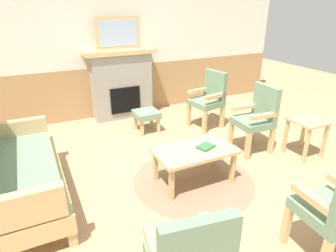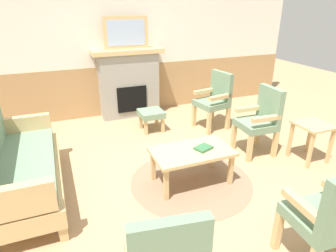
{
  "view_description": "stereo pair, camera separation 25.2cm",
  "coord_description": "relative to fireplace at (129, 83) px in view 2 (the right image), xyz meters",
  "views": [
    {
      "loc": [
        -1.55,
        -2.83,
        2.06
      ],
      "look_at": [
        0.0,
        0.35,
        0.55
      ],
      "focal_mm": 31.04,
      "sensor_mm": 36.0,
      "label": 1
    },
    {
      "loc": [
        -1.32,
        -2.93,
        2.06
      ],
      "look_at": [
        0.0,
        0.35,
        0.55
      ],
      "focal_mm": 31.04,
      "sensor_mm": 36.0,
      "label": 2
    }
  ],
  "objects": [
    {
      "name": "footstool",
      "position": [
        0.14,
        -0.87,
        -0.37
      ],
      "size": [
        0.4,
        0.4,
        0.36
      ],
      "color": "tan",
      "rests_on": "ground_plane"
    },
    {
      "name": "framed_picture",
      "position": [
        0.0,
        0.0,
        0.91
      ],
      "size": [
        0.8,
        0.04,
        0.56
      ],
      "color": "tan",
      "rests_on": "fireplace"
    },
    {
      "name": "armchair_near_fireplace",
      "position": [
        1.34,
        -2.2,
        -0.11
      ],
      "size": [
        0.5,
        0.5,
        0.98
      ],
      "color": "tan",
      "rests_on": "ground_plane"
    },
    {
      "name": "armchair_by_window_left",
      "position": [
        1.22,
        -1.13,
        -0.11
      ],
      "size": [
        0.56,
        0.56,
        0.98
      ],
      "color": "tan",
      "rests_on": "ground_plane"
    },
    {
      "name": "ground_plane",
      "position": [
        0.0,
        -2.35,
        -0.65
      ],
      "size": [
        14.0,
        14.0,
        0.0
      ],
      "primitive_type": "plane",
      "color": "tan"
    },
    {
      "name": "fireplace",
      "position": [
        0.0,
        0.0,
        0.0
      ],
      "size": [
        1.3,
        0.44,
        1.28
      ],
      "color": "gray",
      "rests_on": "ground_plane"
    },
    {
      "name": "armchair_front_left",
      "position": [
        0.52,
        -4.08,
        -0.11
      ],
      "size": [
        0.52,
        0.52,
        0.98
      ],
      "color": "tan",
      "rests_on": "ground_plane"
    },
    {
      "name": "couch",
      "position": [
        -1.79,
        -2.12,
        -0.26
      ],
      "size": [
        0.7,
        1.8,
        0.98
      ],
      "color": "tan",
      "rests_on": "ground_plane"
    },
    {
      "name": "round_rug",
      "position": [
        0.09,
        -2.54,
        -0.65
      ],
      "size": [
        1.51,
        1.51,
        0.01
      ],
      "primitive_type": "cylinder",
      "color": "#896B51",
      "rests_on": "ground_plane"
    },
    {
      "name": "wall_back",
      "position": [
        0.0,
        0.25,
        0.66
      ],
      "size": [
        7.2,
        0.14,
        2.7
      ],
      "color": "silver",
      "rests_on": "ground_plane"
    },
    {
      "name": "side_table",
      "position": [
        1.86,
        -2.66,
        -0.22
      ],
      "size": [
        0.44,
        0.44,
        0.55
      ],
      "color": "tan",
      "rests_on": "ground_plane"
    },
    {
      "name": "coffee_table",
      "position": [
        0.09,
        -2.54,
        -0.27
      ],
      "size": [
        0.96,
        0.56,
        0.44
      ],
      "color": "tan",
      "rests_on": "ground_plane"
    },
    {
      "name": "book_on_table",
      "position": [
        0.23,
        -2.57,
        -0.2
      ],
      "size": [
        0.24,
        0.21,
        0.03
      ],
      "primitive_type": "cube",
      "rotation": [
        0.0,
        0.0,
        0.36
      ],
      "color": "#33663D",
      "rests_on": "coffee_table"
    }
  ]
}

